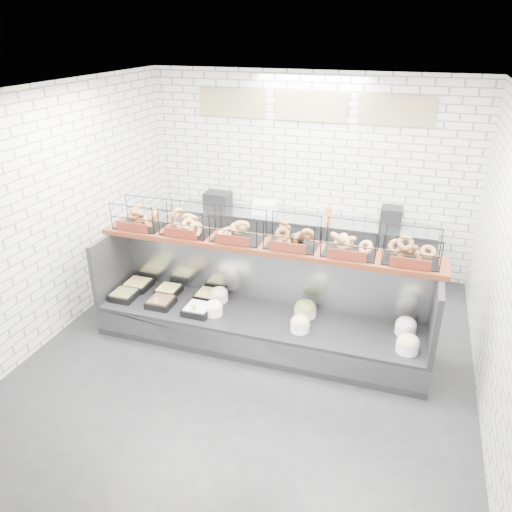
% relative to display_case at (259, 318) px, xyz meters
% --- Properties ---
extents(ground, '(5.50, 5.50, 0.00)m').
position_rel_display_case_xyz_m(ground, '(0.01, -0.35, -0.33)').
color(ground, black).
rests_on(ground, ground).
extents(room_shell, '(5.02, 5.51, 3.01)m').
position_rel_display_case_xyz_m(room_shell, '(0.01, 0.26, 1.73)').
color(room_shell, silver).
rests_on(room_shell, ground).
extents(display_case, '(4.00, 0.90, 1.20)m').
position_rel_display_case_xyz_m(display_case, '(0.00, 0.00, 0.00)').
color(display_case, black).
rests_on(display_case, ground).
extents(bagel_shelf, '(4.10, 0.50, 0.40)m').
position_rel_display_case_xyz_m(bagel_shelf, '(0.01, 0.17, 1.06)').
color(bagel_shelf, '#421A0E').
rests_on(bagel_shelf, display_case).
extents(prep_counter, '(4.00, 0.60, 1.20)m').
position_rel_display_case_xyz_m(prep_counter, '(0.00, 2.08, 0.14)').
color(prep_counter, '#93969B').
rests_on(prep_counter, ground).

